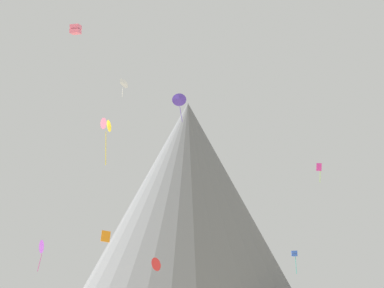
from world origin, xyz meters
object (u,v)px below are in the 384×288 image
Objects in this scene: kite_pink_high at (104,123)px; kite_red_low at (155,264)px; kite_white_high at (124,83)px; kite_orange_low at (106,236)px; kite_indigo_high at (179,99)px; rock_massif at (184,202)px; kite_rainbow_high at (76,29)px; kite_violet_low at (42,247)px; kite_yellow_mid at (108,128)px; kite_magenta_mid at (319,168)px; kite_blue_low at (294,254)px.

kite_red_low is at bearing 167.55° from kite_pink_high.
kite_orange_low is (0.21, -27.12, -29.37)m from kite_white_high.
rock_massif is at bearing 91.18° from kite_indigo_high.
kite_rainbow_high is (-2.10, -24.66, 5.40)m from kite_pink_high.
kite_violet_low is (-18.59, 21.03, 3.45)m from kite_red_low.
kite_indigo_high is 34.16m from kite_violet_low.
rock_massif is 27.84× the size of kite_pink_high.
kite_magenta_mid is at bearing 103.90° from kite_yellow_mid.
kite_pink_high is 23.91m from kite_violet_low.
kite_violet_low is (-44.12, -3.43, 0.76)m from kite_blue_low.
rock_massif is 62.56m from kite_violet_low.
kite_rainbow_high reaches higher than kite_red_low.
kite_white_high is at bearing -118.86° from kite_red_low.
kite_white_high is at bearing -106.85° from kite_magenta_mid.
kite_rainbow_high reaches higher than kite_magenta_mid.
kite_blue_low is 2.35× the size of kite_red_low.
kite_magenta_mid is at bearing -124.44° from kite_pink_high.
kite_yellow_mid is 4.26× the size of kite_orange_low.
kite_white_high reaches higher than kite_red_low.
kite_yellow_mid is 1.59× the size of kite_white_high.
kite_white_high is 2.11× the size of kite_red_low.
kite_blue_low is at bearing -121.23° from kite_pink_high.
kite_yellow_mid reaches higher than kite_orange_low.
rock_massif is 36.65× the size of kite_rainbow_high.
rock_massif is 77.79m from kite_red_low.
kite_magenta_mid reaches higher than kite_orange_low.
kite_magenta_mid is 1.01× the size of kite_white_high.
kite_orange_low is at bearing 170.94° from kite_violet_low.
kite_pink_high is 0.58× the size of kite_white_high.
kite_magenta_mid is 0.64× the size of kite_yellow_mid.
kite_rainbow_high is (-14.70, -8.32, 6.49)m from kite_indigo_high.
kite_rainbow_high reaches higher than kite_violet_low.
kite_pink_high is at bearing 100.29° from kite_rainbow_high.
kite_yellow_mid is at bearing -78.14° from kite_magenta_mid.
rock_massif reaches higher than kite_yellow_mid.
kite_indigo_high is 17.50m from kite_white_high.
rock_massif reaches higher than kite_indigo_high.
kite_pink_high is at bearing -52.82° from kite_orange_low.
kite_magenta_mid reaches higher than kite_violet_low.
kite_magenta_mid is 45.78m from kite_yellow_mid.
kite_magenta_mid is at bearing 169.53° from kite_red_low.
kite_indigo_high is at bearing 44.66° from kite_rainbow_high.
kite_violet_low is at bearing -112.21° from kite_magenta_mid.
kite_yellow_mid is at bearing 145.54° from kite_blue_low.
kite_yellow_mid reaches higher than kite_blue_low.
kite_magenta_mid is 0.72× the size of kite_violet_low.
kite_red_low is at bearing 30.56° from kite_rainbow_high.
kite_magenta_mid is (27.44, 17.51, -6.19)m from kite_indigo_high.
kite_pink_high reaches higher than kite_magenta_mid.
kite_blue_low is at bearing -133.68° from kite_magenta_mid.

